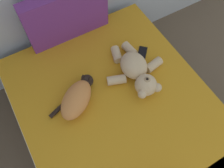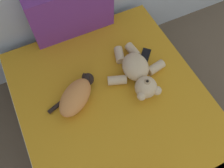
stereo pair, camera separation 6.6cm
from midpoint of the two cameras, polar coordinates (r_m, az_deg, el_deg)
bed at (r=2.07m, az=1.03°, el=-9.29°), size 1.48×1.92×0.54m
patterned_cushion at (r=2.10m, az=-11.70°, el=15.76°), size 0.72×0.12×0.46m
cat at (r=1.81m, az=-9.34°, el=-3.27°), size 0.43×0.36×0.15m
teddy_bear at (r=1.90m, az=5.00°, el=3.03°), size 0.50×0.57×0.19m
cell_phone at (r=2.10m, az=6.33°, el=7.27°), size 0.15×0.16×0.01m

